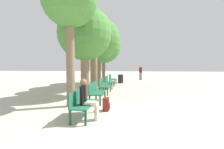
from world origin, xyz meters
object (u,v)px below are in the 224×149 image
object	(u,v)px
bench_row_1	(96,91)
bench_row_4	(112,78)
tree_row_0	(70,1)
tree_row_2	(94,30)
person_seated	(87,98)
pedestrian_near	(141,72)
bench_row_2	(104,85)
trash_bin	(121,79)
bench_row_0	(81,102)
backpack	(106,104)
tree_row_1	(85,34)
tree_row_3	(99,39)
bench_row_3	(109,81)
tree_row_4	(104,46)

from	to	relation	value
bench_row_1	bench_row_4	xyz separation A→B (m)	(0.00, 7.30, 0.00)
tree_row_0	tree_row_2	world-z (taller)	tree_row_0
person_seated	pedestrian_near	xyz separation A→B (m)	(2.53, 14.62, 0.25)
tree_row_0	tree_row_2	size ratio (longest dim) A/B	1.03
bench_row_2	trash_bin	xyz separation A→B (m)	(0.70, 6.14, -0.12)
bench_row_2	pedestrian_near	distance (m)	10.00
bench_row_4	tree_row_0	size ratio (longest dim) A/B	0.27
bench_row_1	tree_row_0	world-z (taller)	tree_row_0
tree_row_0	trash_bin	bearing A→B (deg)	80.55
bench_row_4	bench_row_0	bearing A→B (deg)	-90.00
bench_row_2	tree_row_2	xyz separation A→B (m)	(-0.88, 1.37, 3.53)
trash_bin	bench_row_2	bearing A→B (deg)	-96.51
bench_row_4	trash_bin	bearing A→B (deg)	61.25
bench_row_1	bench_row_0	bearing A→B (deg)	-90.00
bench_row_4	trash_bin	size ratio (longest dim) A/B	1.89
bench_row_1	backpack	size ratio (longest dim) A/B	3.06
bench_row_0	pedestrian_near	bearing A→B (deg)	79.12
tree_row_1	tree_row_3	xyz separation A→B (m)	(0.00, 4.31, 0.36)
bench_row_0	tree_row_2	xyz separation A→B (m)	(-0.88, 6.24, 3.53)
bench_row_0	trash_bin	bearing A→B (deg)	86.36
bench_row_0	tree_row_0	xyz separation A→B (m)	(-0.88, 1.53, 3.78)
bench_row_3	tree_row_1	size ratio (longest dim) A/B	0.31
bench_row_2	person_seated	xyz separation A→B (m)	(0.24, -5.03, 0.17)
bench_row_2	backpack	world-z (taller)	bench_row_2
tree_row_3	tree_row_0	bearing A→B (deg)	-90.00
tree_row_4	bench_row_1	bearing A→B (deg)	-83.96
tree_row_0	bench_row_3	bearing A→B (deg)	81.35
bench_row_1	tree_row_3	world-z (taller)	tree_row_3
bench_row_3	trash_bin	world-z (taller)	bench_row_3
tree_row_4	trash_bin	bearing A→B (deg)	10.31
bench_row_1	tree_row_3	bearing A→B (deg)	98.67
bench_row_2	tree_row_0	xyz separation A→B (m)	(-0.88, -3.34, 3.78)
bench_row_4	bench_row_1	bearing A→B (deg)	-90.00
bench_row_4	tree_row_2	bearing A→B (deg)	-104.10
bench_row_0	tree_row_1	world-z (taller)	tree_row_1
bench_row_0	bench_row_1	size ratio (longest dim) A/B	1.00
backpack	bench_row_1	bearing A→B (deg)	115.22
tree_row_1	bench_row_0	bearing A→B (deg)	-77.24
bench_row_3	backpack	world-z (taller)	bench_row_3
bench_row_3	tree_row_2	world-z (taller)	tree_row_2
bench_row_2	tree_row_0	size ratio (longest dim) A/B	0.27
bench_row_1	trash_bin	world-z (taller)	bench_row_1
bench_row_2	tree_row_1	bearing A→B (deg)	-131.51
bench_row_1	trash_bin	bearing A→B (deg)	85.33
bench_row_0	tree_row_0	distance (m)	4.17
tree_row_4	pedestrian_near	world-z (taller)	tree_row_4
tree_row_4	bench_row_2	bearing A→B (deg)	-81.48
bench_row_0	tree_row_3	size ratio (longest dim) A/B	0.28
bench_row_0	bench_row_4	xyz separation A→B (m)	(0.00, 9.73, 0.00)
bench_row_1	bench_row_2	xyz separation A→B (m)	(0.00, 2.43, 0.00)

